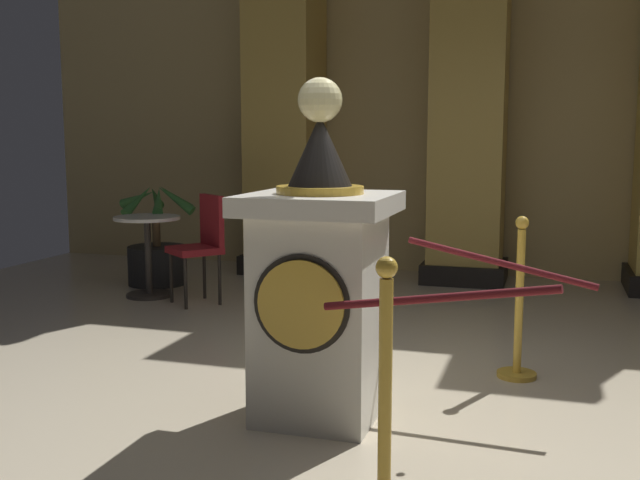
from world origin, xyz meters
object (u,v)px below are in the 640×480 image
stanchion_near (385,439)px  stanchion_far (518,322)px  cafe_chair_red (202,239)px  pedestal_clock (320,285)px  potted_palm_left (157,254)px  cafe_table (148,245)px

stanchion_near → stanchion_far: (0.39, 2.02, -0.02)m
stanchion_far → cafe_chair_red: (-2.77, 1.33, 0.23)m
pedestal_clock → cafe_chair_red: 2.93m
pedestal_clock → potted_palm_left: pedestal_clock is taller
stanchion_far → cafe_chair_red: stanchion_far is taller
cafe_table → potted_palm_left: bearing=111.8°
stanchion_near → cafe_table: bearing=130.8°
stanchion_far → cafe_table: (-3.36, 1.43, 0.13)m
potted_palm_left → cafe_chair_red: bearing=-38.2°
pedestal_clock → cafe_chair_red: pedestal_clock is taller
potted_palm_left → stanchion_far: bearing=-28.9°
stanchion_far → pedestal_clock: bearing=-134.8°
stanchion_near → stanchion_far: 2.06m
pedestal_clock → stanchion_near: 1.25m
stanchion_near → stanchion_far: bearing=79.1°
pedestal_clock → cafe_table: 3.40m
pedestal_clock → cafe_table: (-2.40, 2.40, -0.23)m
pedestal_clock → stanchion_near: bearing=-61.4°
pedestal_clock → stanchion_far: 1.42m
stanchion_near → cafe_table: 4.56m
pedestal_clock → potted_palm_left: size_ratio=1.69×
potted_palm_left → cafe_table: 0.62m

